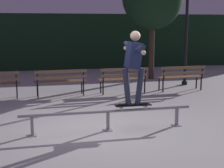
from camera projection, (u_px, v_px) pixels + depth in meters
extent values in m
plane|color=#ADAAA8|center=(107.00, 129.00, 7.31)|extent=(90.00, 90.00, 0.00)
cube|color=black|center=(63.00, 41.00, 17.21)|extent=(24.00, 1.20, 2.74)
cylinder|color=gray|center=(108.00, 111.00, 7.14)|extent=(3.67, 0.06, 0.06)
cube|color=gray|center=(32.00, 127.00, 6.83)|extent=(0.06, 0.06, 0.38)
cube|color=gray|center=(32.00, 135.00, 6.86)|extent=(0.18, 0.18, 0.01)
cube|color=gray|center=(108.00, 122.00, 7.18)|extent=(0.06, 0.06, 0.38)
cube|color=gray|center=(108.00, 130.00, 7.21)|extent=(0.18, 0.18, 0.01)
cube|color=gray|center=(177.00, 117.00, 7.52)|extent=(0.06, 0.06, 0.38)
cube|color=gray|center=(176.00, 125.00, 7.56)|extent=(0.18, 0.18, 0.01)
cube|color=black|center=(133.00, 105.00, 7.24)|extent=(0.78, 0.21, 0.02)
cube|color=black|center=(133.00, 105.00, 7.24)|extent=(0.77, 0.20, 0.00)
cube|color=#9E9EA3|center=(145.00, 105.00, 7.30)|extent=(0.05, 0.17, 0.02)
cube|color=#9E9EA3|center=(121.00, 106.00, 7.19)|extent=(0.05, 0.17, 0.02)
cylinder|color=beige|center=(146.00, 108.00, 7.23)|extent=(0.05, 0.03, 0.05)
cylinder|color=beige|center=(144.00, 106.00, 7.39)|extent=(0.05, 0.03, 0.05)
cylinder|color=beige|center=(122.00, 109.00, 7.12)|extent=(0.05, 0.03, 0.05)
cylinder|color=beige|center=(120.00, 107.00, 7.27)|extent=(0.05, 0.03, 0.05)
cube|color=black|center=(141.00, 103.00, 7.28)|extent=(0.26, 0.10, 0.03)
cube|color=black|center=(125.00, 104.00, 7.20)|extent=(0.26, 0.10, 0.03)
cylinder|color=#282D42|center=(140.00, 86.00, 7.20)|extent=(0.21, 0.13, 0.79)
cylinder|color=#282D42|center=(127.00, 87.00, 7.14)|extent=(0.21, 0.13, 0.79)
cube|color=#1E284C|center=(134.00, 55.00, 7.06)|extent=(0.34, 0.36, 0.57)
cylinder|color=#1E284C|center=(139.00, 49.00, 6.67)|extent=(0.09, 0.60, 0.21)
cylinder|color=#1E284C|center=(129.00, 47.00, 7.40)|extent=(0.09, 0.60, 0.21)
sphere|color=beige|center=(143.00, 53.00, 6.41)|extent=(0.09, 0.09, 0.09)
sphere|color=beige|center=(126.00, 48.00, 7.67)|extent=(0.09, 0.09, 0.09)
sphere|color=beige|center=(135.00, 36.00, 7.00)|extent=(0.21, 0.21, 0.21)
cube|color=black|center=(17.00, 90.00, 10.54)|extent=(0.04, 0.04, 0.44)
cube|color=black|center=(17.00, 92.00, 10.24)|extent=(0.04, 0.04, 0.44)
cube|color=black|center=(16.00, 77.00, 10.13)|extent=(0.04, 0.04, 0.44)
cube|color=black|center=(82.00, 87.00, 11.00)|extent=(0.04, 0.04, 0.44)
cube|color=black|center=(83.00, 89.00, 10.69)|extent=(0.04, 0.04, 0.44)
cube|color=black|center=(84.00, 75.00, 10.58)|extent=(0.04, 0.04, 0.44)
cube|color=black|center=(37.00, 89.00, 10.63)|extent=(0.04, 0.04, 0.44)
cube|color=black|center=(38.00, 91.00, 10.32)|extent=(0.04, 0.04, 0.44)
cube|color=black|center=(37.00, 77.00, 10.21)|extent=(0.04, 0.04, 0.44)
cube|color=brown|center=(60.00, 81.00, 10.75)|extent=(1.60, 0.15, 0.04)
cube|color=brown|center=(60.00, 81.00, 10.62)|extent=(1.60, 0.15, 0.04)
cube|color=brown|center=(61.00, 82.00, 10.48)|extent=(1.60, 0.15, 0.04)
cube|color=brown|center=(61.00, 77.00, 10.39)|extent=(1.60, 0.10, 0.09)
cube|color=brown|center=(61.00, 71.00, 10.36)|extent=(1.60, 0.10, 0.09)
cube|color=black|center=(141.00, 84.00, 11.45)|extent=(0.04, 0.04, 0.44)
cube|color=black|center=(145.00, 86.00, 11.14)|extent=(0.04, 0.04, 0.44)
cube|color=black|center=(145.00, 73.00, 11.03)|extent=(0.04, 0.04, 0.44)
cube|color=black|center=(101.00, 86.00, 11.08)|extent=(0.04, 0.04, 0.44)
cube|color=black|center=(103.00, 88.00, 10.77)|extent=(0.04, 0.04, 0.44)
cube|color=black|center=(103.00, 75.00, 10.66)|extent=(0.04, 0.04, 0.44)
cube|color=brown|center=(122.00, 78.00, 11.20)|extent=(1.60, 0.15, 0.04)
cube|color=brown|center=(123.00, 79.00, 11.07)|extent=(1.60, 0.15, 0.04)
cube|color=brown|center=(124.00, 80.00, 10.94)|extent=(1.60, 0.15, 0.04)
cube|color=brown|center=(125.00, 75.00, 10.84)|extent=(1.60, 0.10, 0.09)
cube|color=brown|center=(125.00, 70.00, 10.81)|extent=(1.60, 0.10, 0.09)
cube|color=black|center=(196.00, 82.00, 11.90)|extent=(0.04, 0.04, 0.44)
cube|color=black|center=(201.00, 84.00, 11.59)|extent=(0.04, 0.04, 0.44)
cube|color=black|center=(202.00, 71.00, 11.48)|extent=(0.04, 0.04, 0.44)
cube|color=black|center=(159.00, 84.00, 11.53)|extent=(0.04, 0.04, 0.44)
cube|color=black|center=(163.00, 86.00, 11.22)|extent=(0.04, 0.04, 0.44)
cube|color=black|center=(164.00, 73.00, 11.11)|extent=(0.04, 0.04, 0.44)
cube|color=brown|center=(179.00, 76.00, 11.65)|extent=(1.60, 0.15, 0.04)
cube|color=brown|center=(180.00, 77.00, 11.52)|extent=(1.60, 0.15, 0.04)
cube|color=brown|center=(182.00, 78.00, 11.39)|extent=(1.60, 0.15, 0.04)
cube|color=brown|center=(183.00, 73.00, 11.29)|extent=(1.60, 0.10, 0.09)
cube|color=brown|center=(184.00, 68.00, 11.26)|extent=(1.60, 0.10, 0.09)
cylinder|color=#3D2D23|center=(151.00, 51.00, 13.85)|extent=(0.22, 0.22, 2.30)
cylinder|color=black|center=(186.00, 36.00, 12.38)|extent=(0.11, 0.11, 3.60)
cylinder|color=black|center=(184.00, 83.00, 12.68)|extent=(0.20, 0.20, 0.12)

